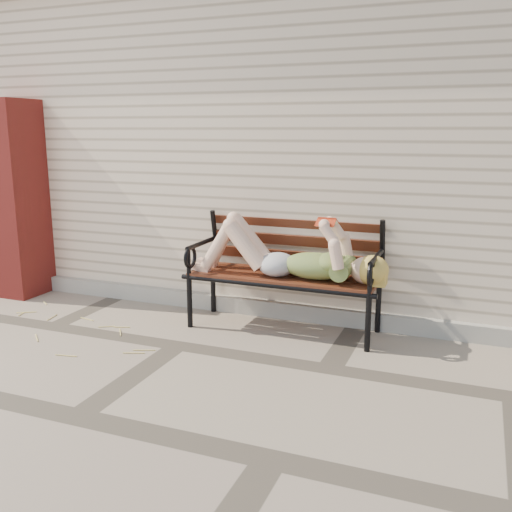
% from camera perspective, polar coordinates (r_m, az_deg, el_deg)
% --- Properties ---
extents(ground, '(80.00, 80.00, 0.00)m').
position_cam_1_polar(ground, '(4.68, -7.83, -8.87)').
color(ground, gray).
rests_on(ground, ground).
extents(house_wall, '(8.00, 4.00, 3.00)m').
position_cam_1_polar(house_wall, '(7.13, 3.81, 10.89)').
color(house_wall, beige).
rests_on(house_wall, ground).
extents(house_roof, '(8.30, 4.30, 0.30)m').
position_cam_1_polar(house_roof, '(7.27, 4.02, 23.99)').
color(house_roof, '#483733').
rests_on(house_roof, house_wall).
extents(foundation_strip, '(8.00, 0.10, 0.15)m').
position_cam_1_polar(foundation_strip, '(5.48, -2.90, -4.75)').
color(foundation_strip, '#9F9C8F').
rests_on(foundation_strip, ground).
extents(brick_pillar, '(0.50, 0.50, 2.00)m').
position_cam_1_polar(brick_pillar, '(6.41, -23.05, 5.26)').
color(brick_pillar, maroon).
rests_on(brick_pillar, ground).
extents(garden_bench, '(1.77, 0.70, 1.14)m').
position_cam_1_polar(garden_bench, '(4.93, 3.16, 0.12)').
color(garden_bench, black).
rests_on(garden_bench, ground).
extents(reading_woman, '(1.67, 0.38, 0.53)m').
position_cam_1_polar(reading_woman, '(4.79, 2.80, 0.22)').
color(reading_woman, '#093241').
rests_on(reading_woman, ground).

